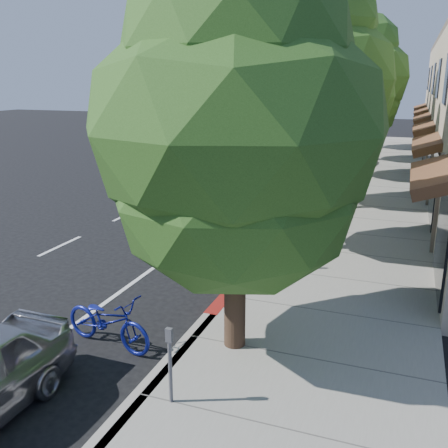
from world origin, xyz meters
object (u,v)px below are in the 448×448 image
at_px(street_tree_1, 308,84).
at_px(bicycle, 108,321).
at_px(street_tree_2, 337,99).
at_px(white_pickup, 331,152).
at_px(street_tree_4, 366,86).
at_px(dark_sedan, 263,189).
at_px(pedestrian, 336,187).
at_px(dark_suv_far, 330,140).
at_px(cyclist, 241,226).
at_px(street_tree_5, 373,85).
at_px(street_tree_0, 236,134).
at_px(street_tree_3, 356,79).
at_px(silver_suv, 267,200).

distance_m(street_tree_1, bicycle, 8.26).
distance_m(street_tree_2, white_pickup, 9.77).
bearing_deg(street_tree_4, white_pickup, -115.59).
height_order(street_tree_4, dark_sedan, street_tree_4).
bearing_deg(pedestrian, white_pickup, -103.38).
distance_m(dark_suv_far, pedestrian, 16.71).
relative_size(street_tree_2, cyclist, 3.69).
distance_m(street_tree_4, street_tree_5, 6.00).
bearing_deg(street_tree_4, dark_suv_far, 122.92).
relative_size(street_tree_0, dark_suv_far, 1.40).
xyz_separation_m(street_tree_5, cyclist, (-1.54, -25.00, -3.65)).
distance_m(street_tree_1, white_pickup, 15.64).
bearing_deg(dark_suv_far, street_tree_1, -80.18).
height_order(street_tree_4, bicycle, street_tree_4).
bearing_deg(street_tree_4, street_tree_2, -90.00).
distance_m(bicycle, dark_suv_far, 28.51).
distance_m(street_tree_4, white_pickup, 4.86).
bearing_deg(dark_sedan, dark_suv_far, 89.64).
height_order(street_tree_2, cyclist, street_tree_2).
distance_m(street_tree_5, cyclist, 25.31).
bearing_deg(street_tree_1, street_tree_3, 90.00).
relative_size(street_tree_0, white_pickup, 1.08).
distance_m(street_tree_2, pedestrian, 3.39).
xyz_separation_m(dark_sedan, white_pickup, (1.19, 10.08, 0.21)).
bearing_deg(silver_suv, street_tree_4, 90.99).
xyz_separation_m(street_tree_4, cyclist, (-1.54, -19.00, -3.62)).
height_order(street_tree_0, street_tree_2, street_tree_2).
relative_size(street_tree_2, street_tree_3, 0.85).
bearing_deg(dark_sedan, silver_suv, -71.12).
relative_size(street_tree_1, street_tree_5, 1.04).
distance_m(street_tree_3, dark_sedan, 8.59).
bearing_deg(street_tree_1, pedestrian, 87.39).
relative_size(street_tree_5, white_pickup, 1.17).
bearing_deg(street_tree_2, street_tree_5, 90.00).
relative_size(street_tree_3, dark_suv_far, 1.64).
height_order(street_tree_2, street_tree_5, street_tree_5).
height_order(street_tree_0, pedestrian, street_tree_0).
bearing_deg(silver_suv, street_tree_5, 92.86).
bearing_deg(silver_suv, street_tree_1, -48.55).
xyz_separation_m(street_tree_5, bicycle, (-2.34, -30.65, -4.06)).
distance_m(street_tree_0, pedestrian, 11.81).
distance_m(street_tree_5, dark_sedan, 19.56).
bearing_deg(street_tree_5, pedestrian, -89.25).
xyz_separation_m(street_tree_1, street_tree_2, (0.00, 6.00, -0.58)).
distance_m(dark_sedan, white_pickup, 10.15).
relative_size(street_tree_2, street_tree_5, 0.93).
relative_size(dark_sedan, dark_suv_far, 0.88).
bearing_deg(street_tree_3, street_tree_1, -90.00).
relative_size(street_tree_2, dark_suv_far, 1.40).
xyz_separation_m(street_tree_2, street_tree_5, (-0.00, 18.00, 0.33)).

